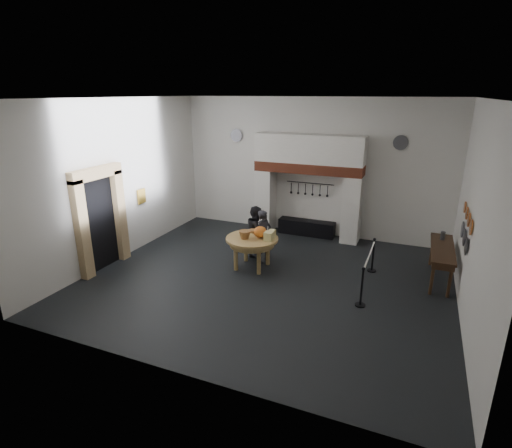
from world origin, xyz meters
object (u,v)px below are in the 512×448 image
at_px(work_table, 252,239).
at_px(side_table, 443,248).
at_px(visitor_near, 264,236).
at_px(iron_range, 307,227).
at_px(barrier_post_far, 373,256).
at_px(visitor_far, 256,231).
at_px(barrier_post_near, 362,288).

relative_size(work_table, side_table, 0.65).
bearing_deg(visitor_near, side_table, -64.46).
distance_m(iron_range, barrier_post_far, 3.27).
height_order(side_table, barrier_post_far, same).
height_order(visitor_far, barrier_post_far, visitor_far).
bearing_deg(visitor_far, barrier_post_far, -105.02).
relative_size(iron_range, visitor_near, 1.25).
bearing_deg(iron_range, side_table, -26.42).
height_order(work_table, barrier_post_near, barrier_post_near).
bearing_deg(side_table, barrier_post_near, -127.91).
xyz_separation_m(iron_range, barrier_post_far, (2.44, -2.17, 0.20)).
height_order(work_table, visitor_far, visitor_far).
height_order(visitor_near, barrier_post_far, visitor_near).
bearing_deg(barrier_post_far, barrier_post_near, -90.00).
height_order(visitor_near, side_table, visitor_near).
bearing_deg(visitor_far, barrier_post_near, -136.31).
xyz_separation_m(side_table, barrier_post_far, (-1.66, -0.13, -0.42)).
distance_m(visitor_far, barrier_post_far, 3.37).
bearing_deg(work_table, side_table, 13.44).
xyz_separation_m(iron_range, visitor_near, (-0.51, -2.68, 0.51)).
bearing_deg(barrier_post_far, work_table, -162.01).
relative_size(iron_range, barrier_post_near, 2.11).
height_order(visitor_far, side_table, visitor_far).
xyz_separation_m(visitor_near, visitor_far, (-0.40, 0.40, -0.01)).
distance_m(barrier_post_near, barrier_post_far, 2.00).
distance_m(visitor_near, barrier_post_near, 3.32).
relative_size(visitor_far, barrier_post_far, 1.66).
bearing_deg(side_table, iron_range, 153.58).
height_order(barrier_post_near, barrier_post_far, same).
relative_size(iron_range, visitor_far, 1.27).
xyz_separation_m(side_table, barrier_post_near, (-1.66, -2.13, -0.42)).
bearing_deg(side_table, visitor_near, -172.09).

